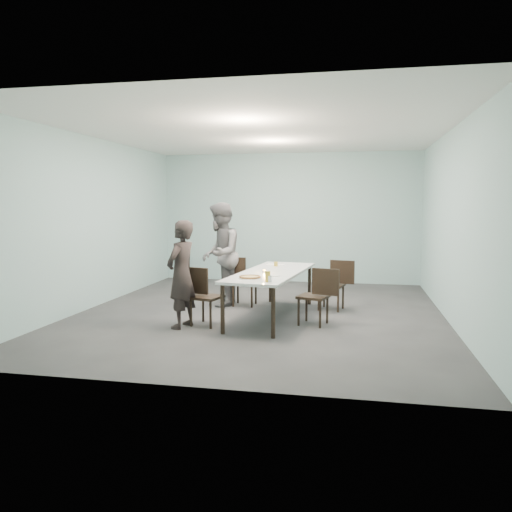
% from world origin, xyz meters
% --- Properties ---
extents(ground, '(7.00, 7.00, 0.00)m').
position_xyz_m(ground, '(0.00, 0.00, 0.00)').
color(ground, '#333335').
rests_on(ground, ground).
extents(room_shell, '(6.02, 7.02, 3.01)m').
position_xyz_m(room_shell, '(0.00, 0.00, 2.03)').
color(room_shell, '#9AC1C2').
rests_on(room_shell, ground).
extents(table, '(1.18, 2.68, 0.75)m').
position_xyz_m(table, '(0.24, -0.28, 0.69)').
color(table, white).
rests_on(table, ground).
extents(chair_near_left, '(0.65, 0.51, 0.87)m').
position_xyz_m(chair_near_left, '(-0.71, -0.98, 0.50)').
color(chair_near_left, black).
rests_on(chair_near_left, ground).
extents(chair_far_left, '(0.61, 0.43, 0.87)m').
position_xyz_m(chair_far_left, '(-0.47, 0.56, 0.50)').
color(chair_far_left, black).
rests_on(chair_far_left, ground).
extents(chair_near_right, '(0.65, 0.51, 0.87)m').
position_xyz_m(chair_near_right, '(1.02, -0.67, 0.50)').
color(chair_near_right, black).
rests_on(chair_near_right, ground).
extents(chair_far_right, '(0.65, 0.50, 0.87)m').
position_xyz_m(chair_far_right, '(1.24, 0.48, 0.50)').
color(chair_far_right, black).
rests_on(chair_far_right, ground).
extents(diner_near, '(0.51, 0.65, 1.59)m').
position_xyz_m(diner_near, '(-0.95, -1.20, 0.80)').
color(diner_near, black).
rests_on(diner_near, ground).
extents(diner_far, '(0.81, 0.98, 1.85)m').
position_xyz_m(diner_far, '(-0.83, 0.50, 0.93)').
color(diner_far, slate).
rests_on(diner_far, ground).
extents(pizza, '(0.34, 0.34, 0.04)m').
position_xyz_m(pizza, '(0.06, -1.10, 0.77)').
color(pizza, white).
rests_on(pizza, table).
extents(side_plate, '(0.18, 0.18, 0.01)m').
position_xyz_m(side_plate, '(0.37, -0.78, 0.76)').
color(side_plate, white).
rests_on(side_plate, table).
extents(beer_glass, '(0.08, 0.08, 0.15)m').
position_xyz_m(beer_glass, '(0.37, -1.37, 0.82)').
color(beer_glass, gold).
rests_on(beer_glass, table).
extents(water_tumbler, '(0.08, 0.08, 0.09)m').
position_xyz_m(water_tumbler, '(0.39, -1.37, 0.80)').
color(water_tumbler, silver).
rests_on(water_tumbler, table).
extents(tealight, '(0.06, 0.06, 0.05)m').
position_xyz_m(tealight, '(0.15, -0.46, 0.77)').
color(tealight, silver).
rests_on(tealight, table).
extents(amber_tumbler, '(0.07, 0.07, 0.08)m').
position_xyz_m(amber_tumbler, '(0.21, 0.38, 0.79)').
color(amber_tumbler, gold).
rests_on(amber_tumbler, table).
extents(menu, '(0.32, 0.25, 0.01)m').
position_xyz_m(menu, '(0.16, 0.58, 0.75)').
color(menu, silver).
rests_on(menu, table).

